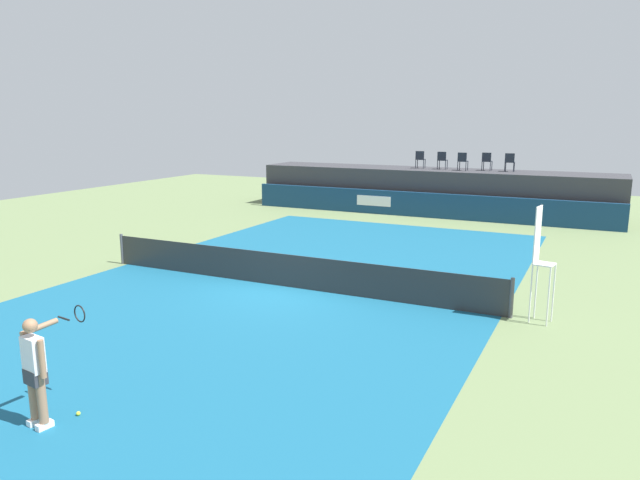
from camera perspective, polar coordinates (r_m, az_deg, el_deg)
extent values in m
plane|color=#6B7F51|center=(19.57, 1.00, -2.31)|extent=(48.00, 48.00, 0.00)
cube|color=#16597A|center=(16.99, -3.28, -4.50)|extent=(12.00, 22.00, 0.00)
cube|color=navy|center=(29.14, 9.76, 3.37)|extent=(18.00, 0.20, 1.20)
cube|color=white|center=(29.79, 5.20, 3.79)|extent=(1.80, 0.02, 0.50)
cube|color=#38383D|center=(30.80, 10.74, 4.72)|extent=(18.00, 2.80, 2.20)
cylinder|color=#1E232D|center=(31.19, 10.13, 7.26)|extent=(0.04, 0.04, 0.44)
cylinder|color=#1E232D|center=(31.27, 9.40, 7.30)|extent=(0.04, 0.04, 0.44)
cylinder|color=#1E232D|center=(30.79, 9.97, 7.21)|extent=(0.04, 0.04, 0.44)
cylinder|color=#1E232D|center=(30.88, 9.23, 7.25)|extent=(0.04, 0.04, 0.44)
cube|color=#1E232D|center=(31.02, 9.70, 7.69)|extent=(0.47, 0.47, 0.03)
cube|color=#1E232D|center=(30.80, 9.62, 8.08)|extent=(0.44, 0.05, 0.42)
cylinder|color=#1E232D|center=(30.78, 12.20, 7.13)|extent=(0.04, 0.04, 0.44)
cylinder|color=#1E232D|center=(30.87, 11.46, 7.17)|extent=(0.04, 0.04, 0.44)
cylinder|color=#1E232D|center=(30.39, 12.03, 7.08)|extent=(0.04, 0.04, 0.44)
cylinder|color=#1E232D|center=(30.48, 11.28, 7.12)|extent=(0.04, 0.04, 0.44)
cube|color=#1E232D|center=(30.62, 11.76, 7.56)|extent=(0.45, 0.45, 0.03)
cube|color=#1E232D|center=(30.40, 11.69, 7.96)|extent=(0.44, 0.03, 0.42)
cylinder|color=#1E232D|center=(30.26, 14.09, 6.96)|extent=(0.04, 0.04, 0.44)
cylinder|color=#1E232D|center=(30.35, 13.35, 7.01)|extent=(0.04, 0.04, 0.44)
cylinder|color=#1E232D|center=(29.86, 13.92, 6.91)|extent=(0.04, 0.04, 0.44)
cylinder|color=#1E232D|center=(29.96, 13.16, 6.96)|extent=(0.04, 0.04, 0.44)
cube|color=#1E232D|center=(30.09, 13.65, 7.41)|extent=(0.45, 0.45, 0.03)
cube|color=#1E232D|center=(29.87, 13.58, 7.82)|extent=(0.44, 0.03, 0.42)
cylinder|color=#1E232D|center=(30.53, 16.28, 6.89)|extent=(0.04, 0.04, 0.44)
cylinder|color=#1E232D|center=(30.61, 15.53, 6.94)|extent=(0.04, 0.04, 0.44)
cylinder|color=#1E232D|center=(30.13, 16.13, 6.84)|extent=(0.04, 0.04, 0.44)
cylinder|color=#1E232D|center=(30.21, 15.38, 6.89)|extent=(0.04, 0.04, 0.44)
cube|color=#1E232D|center=(30.35, 15.85, 7.33)|extent=(0.45, 0.45, 0.03)
cube|color=#1E232D|center=(30.14, 15.80, 7.73)|extent=(0.44, 0.03, 0.42)
cylinder|color=#1E232D|center=(30.28, 18.27, 6.73)|extent=(0.04, 0.04, 0.44)
cylinder|color=#1E232D|center=(30.32, 17.51, 6.78)|extent=(0.04, 0.04, 0.44)
cylinder|color=#1E232D|center=(29.88, 18.20, 6.68)|extent=(0.04, 0.04, 0.44)
cylinder|color=#1E232D|center=(29.92, 17.43, 6.73)|extent=(0.04, 0.04, 0.44)
cube|color=#1E232D|center=(30.08, 17.88, 7.18)|extent=(0.46, 0.46, 0.03)
cube|color=#1E232D|center=(29.86, 17.87, 7.58)|extent=(0.44, 0.05, 0.42)
cylinder|color=white|center=(14.59, 21.22, -5.18)|extent=(0.04, 0.04, 1.40)
cylinder|color=white|center=(14.96, 21.63, -4.79)|extent=(0.04, 0.04, 1.40)
cylinder|color=white|center=(14.69, 19.70, -4.95)|extent=(0.04, 0.04, 1.40)
cylinder|color=white|center=(15.06, 20.15, -4.58)|extent=(0.04, 0.04, 1.40)
cube|color=white|center=(14.65, 20.87, -2.19)|extent=(0.51, 0.51, 0.03)
cube|color=white|center=(14.56, 20.28, 0.52)|extent=(0.10, 0.44, 1.33)
cube|color=#2D2D2D|center=(16.86, -3.30, -2.96)|extent=(12.40, 0.02, 0.95)
cylinder|color=#4C4C51|center=(20.53, -18.59, -0.82)|extent=(0.10, 0.10, 1.00)
cylinder|color=#4C4C51|center=(14.95, 18.03, -5.36)|extent=(0.10, 0.10, 1.00)
cube|color=white|center=(10.52, -25.07, -15.93)|extent=(0.16, 0.28, 0.10)
cylinder|color=#997051|center=(10.32, -25.30, -13.65)|extent=(0.14, 0.14, 0.82)
cube|color=white|center=(10.71, -25.75, -15.49)|extent=(0.16, 0.28, 0.10)
cylinder|color=#997051|center=(10.52, -25.98, -13.24)|extent=(0.14, 0.14, 0.82)
cube|color=#333338|center=(10.29, -25.81, -11.77)|extent=(0.37, 0.27, 0.24)
cube|color=silver|center=(10.16, -25.99, -9.90)|extent=(0.39, 0.25, 0.56)
sphere|color=#997051|center=(10.01, -26.22, -7.45)|extent=(0.22, 0.22, 0.22)
cylinder|color=#997051|center=(9.97, -25.29, -10.37)|extent=(0.09, 0.09, 0.60)
cylinder|color=#997051|center=(10.38, -25.50, -7.62)|extent=(0.18, 0.61, 0.14)
cylinder|color=black|center=(10.57, -23.53, -6.96)|extent=(0.30, 0.08, 0.03)
torus|color=black|center=(10.71, -22.21, -6.61)|extent=(0.30, 0.07, 0.30)
sphere|color=#D8EA33|center=(10.71, -22.33, -15.25)|extent=(0.07, 0.07, 0.07)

